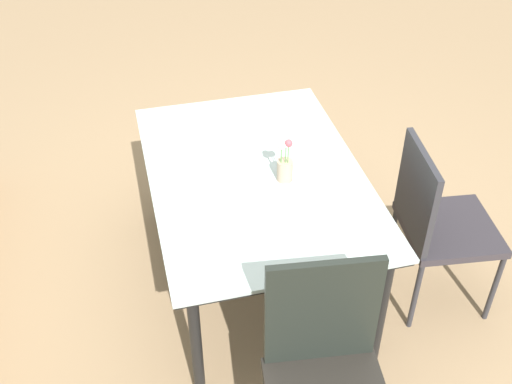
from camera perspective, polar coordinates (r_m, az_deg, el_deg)
ground_plane at (r=3.54m, az=0.18°, el=-7.97°), size 12.00×12.00×0.00m
dining_table at (r=3.10m, az=0.00°, el=0.79°), size 1.48×1.03×0.73m
chair_end_left at (r=2.48m, az=6.35°, el=-15.74°), size 0.51×0.51×1.01m
chair_near_left at (r=3.22m, az=15.95°, el=-2.36°), size 0.50×0.50×0.94m
flower_vase at (r=2.98m, az=2.59°, el=2.49°), size 0.08×0.08×0.24m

